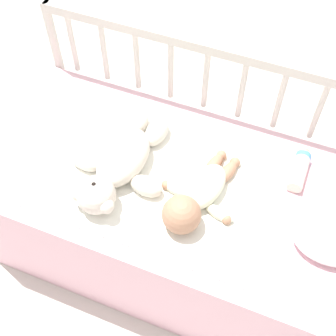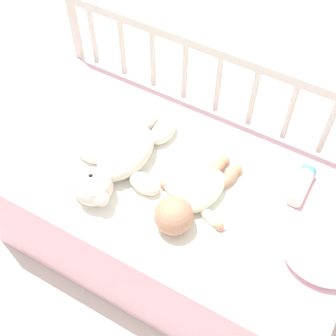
{
  "view_description": "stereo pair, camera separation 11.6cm",
  "coord_description": "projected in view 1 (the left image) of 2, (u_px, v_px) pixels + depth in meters",
  "views": [
    {
      "loc": [
        0.33,
        -0.82,
        1.79
      ],
      "look_at": [
        0.0,
        -0.0,
        0.57
      ],
      "focal_mm": 50.0,
      "sensor_mm": 36.0,
      "label": 1
    },
    {
      "loc": [
        0.43,
        -0.77,
        1.79
      ],
      "look_at": [
        0.0,
        -0.0,
        0.57
      ],
      "focal_mm": 50.0,
      "sensor_mm": 36.0,
      "label": 2
    }
  ],
  "objects": [
    {
      "name": "ground_plane",
      "position": [
        168.0,
        245.0,
        1.97
      ],
      "size": [
        12.0,
        12.0,
        0.0
      ],
      "primitive_type": "plane",
      "color": "silver"
    },
    {
      "name": "crib_mattress",
      "position": [
        168.0,
        215.0,
        1.76
      ],
      "size": [
        1.26,
        0.66,
        0.51
      ],
      "color": "#EDB7C6",
      "rests_on": "ground_plane"
    },
    {
      "name": "crib_rail",
      "position": [
        205.0,
        93.0,
        1.69
      ],
      "size": [
        1.26,
        0.04,
        0.8
      ],
      "color": "beige",
      "rests_on": "ground_plane"
    },
    {
      "name": "blanket",
      "position": [
        158.0,
        177.0,
        1.55
      ],
      "size": [
        0.78,
        0.53,
        0.01
      ],
      "color": "white",
      "rests_on": "crib_mattress"
    },
    {
      "name": "teddy_bear",
      "position": [
        119.0,
        164.0,
        1.52
      ],
      "size": [
        0.34,
        0.46,
        0.13
      ],
      "color": "silver",
      "rests_on": "crib_mattress"
    },
    {
      "name": "baby",
      "position": [
        197.0,
        197.0,
        1.46
      ],
      "size": [
        0.27,
        0.37,
        0.12
      ],
      "color": "#EAEACC",
      "rests_on": "crib_mattress"
    },
    {
      "name": "baby_bottle",
      "position": [
        300.0,
        168.0,
        1.55
      ],
      "size": [
        0.05,
        0.17,
        0.05
      ],
      "color": "#F4E5CC",
      "rests_on": "crib_mattress"
    },
    {
      "name": "small_pillow",
      "position": [
        328.0,
        243.0,
        1.38
      ],
      "size": [
        0.21,
        0.14,
        0.06
      ],
      "color": "white",
      "rests_on": "crib_mattress"
    }
  ]
}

